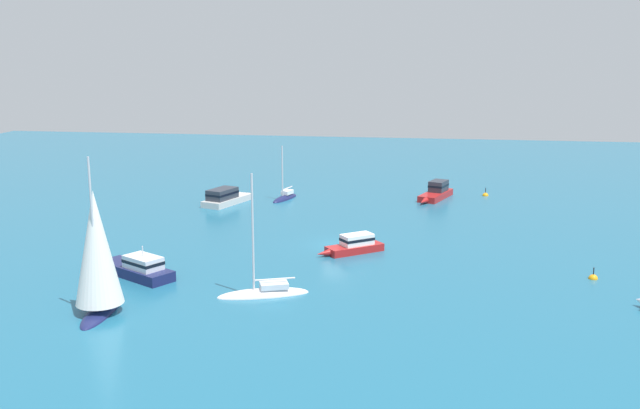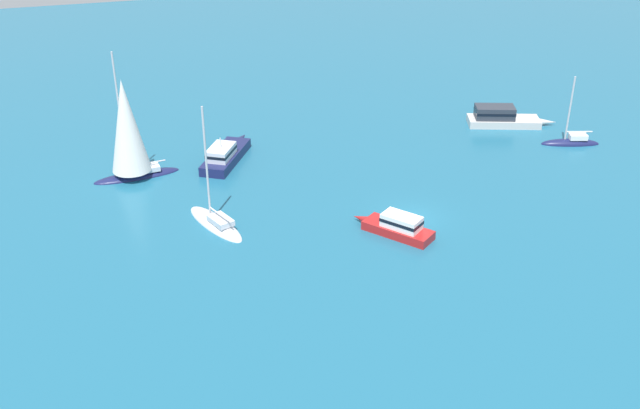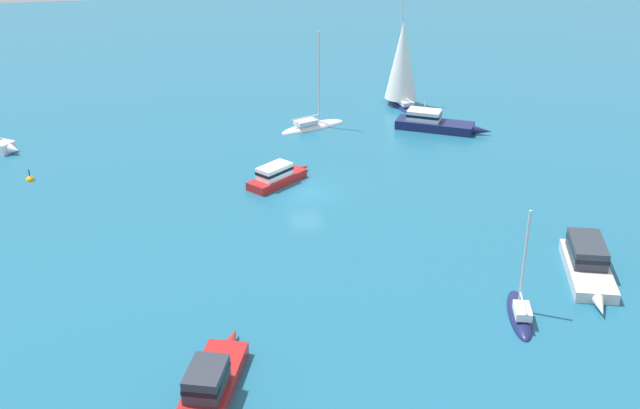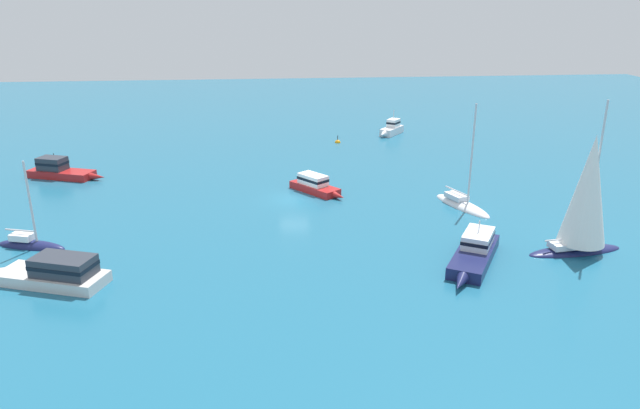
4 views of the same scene
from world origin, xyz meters
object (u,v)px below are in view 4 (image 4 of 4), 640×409
(powerboat, at_px, (475,252))
(sailboat, at_px, (587,197))
(cabin_cruiser, at_px, (60,170))
(cabin_cruiser_2, at_px, (55,272))
(motor_cruiser, at_px, (315,185))
(sloop, at_px, (30,245))
(cabin_cruiser_1, at_px, (391,129))
(mooring_buoy, at_px, (338,143))
(yacht, at_px, (462,205))
(channel_buoy, at_px, (55,162))

(powerboat, height_order, sailboat, sailboat)
(cabin_cruiser, relative_size, cabin_cruiser_2, 0.95)
(motor_cruiser, distance_m, sloop, 23.50)
(powerboat, bearing_deg, cabin_cruiser_1, -153.59)
(motor_cruiser, height_order, sloop, sloop)
(cabin_cruiser_1, bearing_deg, cabin_cruiser, -28.78)
(sloop, xyz_separation_m, mooring_buoy, (29.09, -25.52, -0.13))
(yacht, bearing_deg, cabin_cruiser_2, -89.90)
(sailboat, bearing_deg, motor_cruiser, 131.85)
(yacht, distance_m, sailboat, 11.69)
(powerboat, xyz_separation_m, cabin_cruiser_2, (-0.64, 26.59, 0.09))
(cabin_cruiser_1, bearing_deg, sloop, -7.06)
(powerboat, bearing_deg, yacht, -163.96)
(motor_cruiser, relative_size, cabin_cruiser_2, 0.67)
(motor_cruiser, xyz_separation_m, yacht, (-5.11, -11.91, -0.52))
(cabin_cruiser_1, xyz_separation_m, mooring_buoy, (-3.82, 7.41, -0.71))
(motor_cruiser, height_order, cabin_cruiser_2, cabin_cruiser_2)
(cabin_cruiser_1, height_order, powerboat, cabin_cruiser_1)
(cabin_cruiser, relative_size, sailboat, 0.74)
(cabin_cruiser, height_order, sailboat, sailboat)
(channel_buoy, bearing_deg, powerboat, -128.54)
(yacht, bearing_deg, cabin_cruiser_1, 159.10)
(cabin_cruiser, height_order, powerboat, powerboat)
(motor_cruiser, height_order, mooring_buoy, motor_cruiser)
(cabin_cruiser, distance_m, yacht, 38.18)
(mooring_buoy, bearing_deg, yacht, -162.60)
(cabin_cruiser_2, distance_m, sloop, 7.08)
(sloop, distance_m, mooring_buoy, 38.70)
(yacht, height_order, channel_buoy, yacht)
(powerboat, distance_m, sailboat, 8.42)
(yacht, bearing_deg, channel_buoy, -135.88)
(mooring_buoy, bearing_deg, cabin_cruiser_2, 148.10)
(powerboat, height_order, channel_buoy, powerboat)
(cabin_cruiser_1, distance_m, mooring_buoy, 8.36)
(powerboat, bearing_deg, cabin_cruiser_2, -58.20)
(powerboat, distance_m, yacht, 11.04)
(motor_cruiser, height_order, sailboat, sailboat)
(cabin_cruiser_2, distance_m, sailboat, 34.49)
(sailboat, height_order, sloop, sailboat)
(motor_cruiser, xyz_separation_m, cabin_cruiser_2, (-16.43, 17.42, 0.12))
(sailboat, bearing_deg, powerboat, 179.42)
(cabin_cruiser, relative_size, yacht, 0.86)
(sailboat, bearing_deg, cabin_cruiser_2, 175.83)
(powerboat, distance_m, mooring_buoy, 34.81)
(cabin_cruiser_1, relative_size, motor_cruiser, 0.84)
(cabin_cruiser, bearing_deg, cabin_cruiser_1, 43.23)
(sloop, bearing_deg, sailboat, 9.86)
(motor_cruiser, bearing_deg, cabin_cruiser_2, -84.52)
(cabin_cruiser_2, bearing_deg, yacht, -139.83)
(cabin_cruiser, height_order, cabin_cruiser_1, cabin_cruiser_1)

